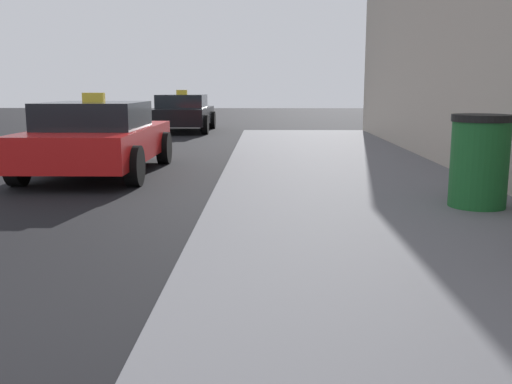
# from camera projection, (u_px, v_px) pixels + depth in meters

# --- Properties ---
(trash_bin) EXTENTS (0.68, 0.68, 1.07)m
(trash_bin) POSITION_uv_depth(u_px,v_px,m) (479.00, 161.00, 6.61)
(trash_bin) COLOR #195926
(trash_bin) RESTS_ON sidewalk
(car_red) EXTENTS (2.05, 4.17, 1.43)m
(car_red) POSITION_uv_depth(u_px,v_px,m) (98.00, 138.00, 10.12)
(car_red) COLOR red
(car_red) RESTS_ON ground_plane
(car_black) EXTENTS (2.00, 4.12, 1.43)m
(car_black) POSITION_uv_depth(u_px,v_px,m) (183.00, 113.00, 19.95)
(car_black) COLOR black
(car_black) RESTS_ON ground_plane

